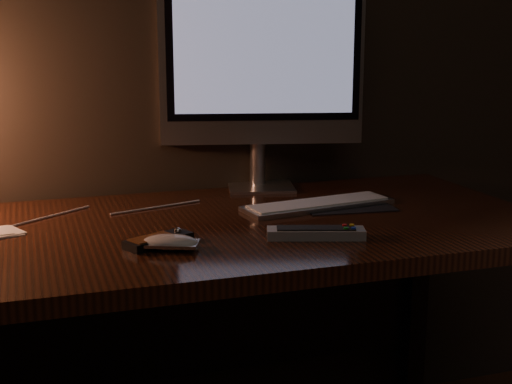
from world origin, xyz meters
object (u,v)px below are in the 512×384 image
object	(u,v)px
monitor	(262,64)
media_remote	(159,240)
mouse	(170,244)
tv_remote	(316,233)
desk	(205,267)
keyboard	(318,204)

from	to	relation	value
monitor	media_remote	bearing A→B (deg)	-116.59
mouse	media_remote	world-z (taller)	media_remote
mouse	media_remote	distance (m)	0.04
media_remote	tv_remote	world-z (taller)	same
desk	tv_remote	size ratio (longest dim) A/B	7.36
keyboard	media_remote	distance (m)	0.49
keyboard	mouse	distance (m)	0.50
monitor	media_remote	world-z (taller)	monitor
media_remote	mouse	bearing A→B (deg)	-94.13
desk	tv_remote	distance (m)	0.35
desk	media_remote	bearing A→B (deg)	-126.64
monitor	keyboard	distance (m)	0.43
desk	monitor	world-z (taller)	monitor
desk	media_remote	xyz separation A→B (m)	(-0.15, -0.20, 0.14)
mouse	tv_remote	distance (m)	0.32
tv_remote	media_remote	bearing A→B (deg)	-171.89
monitor	desk	bearing A→B (deg)	-118.96
desk	mouse	xyz separation A→B (m)	(-0.13, -0.24, 0.14)
monitor	media_remote	distance (m)	0.69
desk	keyboard	size ratio (longest dim) A/B	4.01
keyboard	mouse	size ratio (longest dim) A/B	3.46
media_remote	keyboard	bearing A→B (deg)	-2.10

